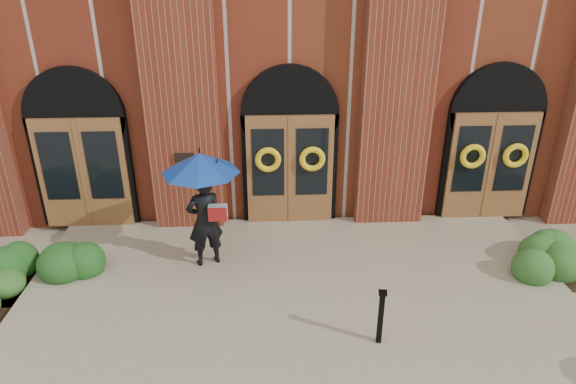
{
  "coord_description": "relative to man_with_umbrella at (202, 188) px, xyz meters",
  "views": [
    {
      "loc": [
        -0.53,
        -7.75,
        5.74
      ],
      "look_at": [
        -0.12,
        1.0,
        1.66
      ],
      "focal_mm": 32.0,
      "sensor_mm": 36.0,
      "label": 1
    }
  ],
  "objects": [
    {
      "name": "ground",
      "position": [
        1.72,
        -1.0,
        -1.77
      ],
      "size": [
        90.0,
        90.0,
        0.0
      ],
      "primitive_type": "plane",
      "color": "gray",
      "rests_on": "ground"
    },
    {
      "name": "landing",
      "position": [
        1.72,
        -0.85,
        -1.7
      ],
      "size": [
        10.0,
        5.3,
        0.15
      ],
      "primitive_type": "cube",
      "color": "gray",
      "rests_on": "ground"
    },
    {
      "name": "church_building",
      "position": [
        1.72,
        7.78,
        1.73
      ],
      "size": [
        16.2,
        12.53,
        7.0
      ],
      "color": "maroon",
      "rests_on": "ground"
    },
    {
      "name": "man_with_umbrella",
      "position": [
        0.0,
        0.0,
        0.0
      ],
      "size": [
        1.88,
        1.88,
        2.32
      ],
      "rotation": [
        0.0,
        0.0,
        3.51
      ],
      "color": "black",
      "rests_on": "landing"
    },
    {
      "name": "metal_post",
      "position": [
        2.92,
        -2.44,
        -1.12
      ],
      "size": [
        0.15,
        0.15,
        0.96
      ],
      "rotation": [
        0.0,
        0.0,
        -0.17
      ],
      "color": "black",
      "rests_on": "landing"
    },
    {
      "name": "hedge_wall_left",
      "position": [
        -3.48,
        -0.5,
        -1.42
      ],
      "size": [
        2.77,
        1.11,
        0.71
      ],
      "primitive_type": "ellipsoid",
      "color": "#1B4617",
      "rests_on": "ground"
    },
    {
      "name": "hedge_wall_right",
      "position": [
        6.92,
        -0.5,
        -1.43
      ],
      "size": [
        2.65,
        1.06,
        0.68
      ],
      "primitive_type": "ellipsoid",
      "color": "#26521D",
      "rests_on": "ground"
    }
  ]
}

